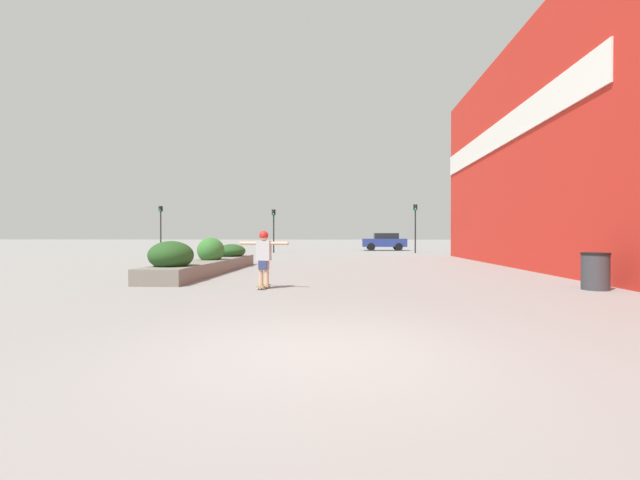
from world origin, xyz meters
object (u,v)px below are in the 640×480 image
Objects in this scene: traffic_light_far_left at (161,221)px; traffic_light_right at (415,220)px; trash_bin at (595,271)px; car_leftmost at (385,241)px; traffic_light_left at (274,223)px; car_center_left at (497,242)px; skateboarder at (264,252)px; skateboard at (264,286)px.

traffic_light_right is at bearing -1.93° from traffic_light_far_left.
car_leftmost is (-2.69, 28.86, 0.38)m from trash_bin.
traffic_light_left is 0.91× the size of traffic_light_far_left.
traffic_light_far_left is at bearing 178.07° from traffic_light_right.
traffic_light_right reaches higher than car_center_left.
skateboard is at bearing 136.36° from skateboarder.
traffic_light_left is (-3.74, 23.30, 1.44)m from skateboarder.
car_leftmost reaches higher than skateboard.
traffic_light_right is (7.54, 23.17, 2.52)m from skateboard.
traffic_light_left is at bearing -3.45° from traffic_light_far_left.
car_leftmost is at bearing 88.49° from skateboarder.
traffic_light_right is at bearing 92.05° from trash_bin.
trash_bin is 0.24× the size of traffic_light_far_left.
traffic_light_right is (-0.82, 22.88, 2.11)m from trash_bin.
skateboard is 24.50m from traffic_light_right.
traffic_light_right is at bearing -162.65° from car_leftmost.
skateboarder reaches higher than car_center_left.
trash_bin is 0.24× the size of traffic_light_right.
traffic_light_far_left is at bearing 105.51° from car_leftmost.
traffic_light_right is at bearing 81.47° from skateboard.
traffic_light_left is 9.62m from traffic_light_far_left.
trash_bin is at bearing 165.08° from car_center_left.
skateboard is 0.16× the size of car_leftmost.
traffic_light_far_left is at bearing 132.60° from trash_bin.
car_leftmost is 6.50m from traffic_light_right.
car_leftmost reaches higher than trash_bin.
car_leftmost is at bearing 88.49° from skateboard.
traffic_light_left is at bearing 110.92° from car_center_left.
skateboarder is at bearing -60.81° from traffic_light_far_left.
skateboarder is 0.33× the size of car_center_left.
car_leftmost is at bearing 95.31° from trash_bin.
car_leftmost is 11.18m from traffic_light_left.
traffic_light_far_left is (-9.60, 0.58, 0.21)m from traffic_light_left.
traffic_light_far_left is at bearing 128.68° from skateboarder.
skateboard is at bearing 151.94° from car_center_left.
car_leftmost is 11.05m from car_center_left.
trash_bin is at bearing -174.69° from car_leftmost.
skateboard is 35.20m from car_center_left.
trash_bin is (8.35, 0.29, 0.40)m from skateboard.
car_center_left is (10.88, 1.90, -0.09)m from car_leftmost.
traffic_light_left is (-12.09, 23.01, 1.90)m from trash_bin.
skateboarder is 0.37× the size of traffic_light_right.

